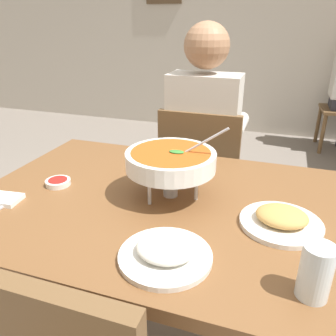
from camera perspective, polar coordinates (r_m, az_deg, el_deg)
name	(u,v)px	position (r m, az deg, el deg)	size (l,w,h in m)	color
cafe_rear_partition	(260,1)	(4.31, 15.30, 25.60)	(10.00, 0.10, 3.00)	#BCB2A3
dining_table_main	(154,226)	(1.21, -2.31, -9.78)	(1.23, 0.89, 0.76)	brown
chair_diner_main	(201,177)	(1.89, 5.65, -1.47)	(0.44, 0.44, 0.90)	brown
diner_main	(205,135)	(1.83, 6.19, 5.63)	(0.40, 0.45, 1.31)	#2D2D38
curry_bowl	(171,161)	(1.12, 0.47, 1.22)	(0.33, 0.30, 0.26)	silver
rice_plate	(165,252)	(0.88, -0.47, -14.02)	(0.24, 0.24, 0.06)	white
appetizer_plate	(281,220)	(1.05, 18.60, -8.27)	(0.24, 0.24, 0.06)	white
sauce_dish	(58,182)	(1.30, -18.07, -2.28)	(0.09, 0.09, 0.02)	white
napkin_folded	(2,199)	(1.26, -26.19, -4.72)	(0.12, 0.08, 0.02)	white
drink_glass	(315,274)	(0.82, 23.59, -16.14)	(0.07, 0.07, 0.13)	silver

